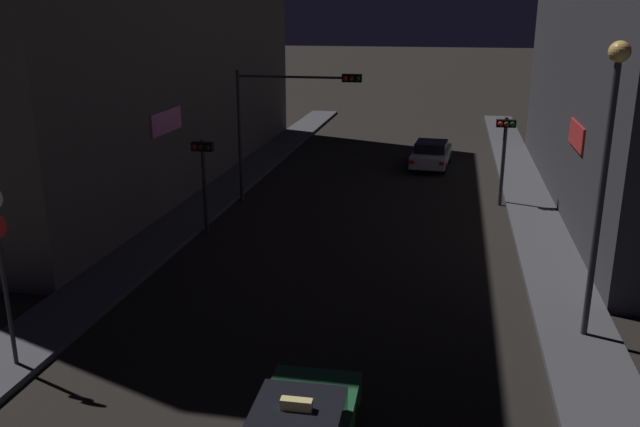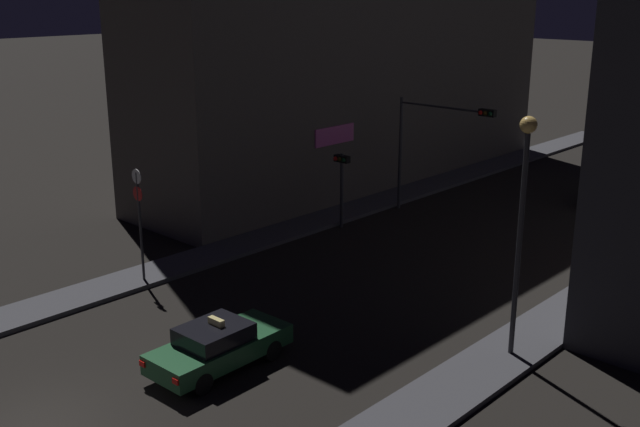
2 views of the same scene
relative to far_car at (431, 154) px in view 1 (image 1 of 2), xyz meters
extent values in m
cube|color=#424247|center=(-9.20, -7.35, -0.65)|extent=(2.03, 50.90, 0.17)
cube|color=#424247|center=(4.47, -7.35, -0.65)|extent=(2.03, 50.90, 0.17)
cube|color=#D859B2|center=(-10.18, -10.68, 3.11)|extent=(0.08, 2.80, 0.90)
cube|color=red|center=(5.44, -10.13, 3.00)|extent=(0.08, 2.80, 0.90)
cube|color=black|center=(-1.42, -25.68, 0.44)|extent=(1.62, 2.01, 0.50)
cylinder|color=black|center=(-2.26, -24.13, -0.41)|extent=(0.23, 0.64, 0.64)
cylinder|color=black|center=(-0.66, -24.10, -0.41)|extent=(0.23, 0.64, 0.64)
cube|color=#F4E08C|center=(-1.43, -25.58, 0.79)|extent=(0.56, 0.19, 0.20)
cube|color=#B7B7BC|center=(0.00, 0.05, -0.11)|extent=(2.12, 4.52, 0.60)
cube|color=black|center=(-0.01, -0.15, 0.44)|extent=(1.72, 2.09, 0.50)
cube|color=red|center=(-0.91, -2.11, -0.01)|extent=(0.24, 0.08, 0.16)
cube|color=red|center=(0.59, -2.22, -0.01)|extent=(0.24, 0.08, 0.16)
cylinder|color=black|center=(-0.70, 1.47, -0.41)|extent=(0.27, 0.65, 0.64)
cylinder|color=black|center=(0.90, 1.35, -0.41)|extent=(0.27, 0.65, 0.64)
cylinder|color=black|center=(-0.89, -1.25, -0.41)|extent=(0.27, 0.65, 0.64)
cylinder|color=black|center=(0.70, -1.37, -0.41)|extent=(0.27, 0.65, 0.64)
cylinder|color=#2D2D33|center=(-7.94, -8.23, 2.11)|extent=(0.16, 0.16, 5.69)
cylinder|color=#2D2D33|center=(-5.52, -8.23, 4.71)|extent=(4.84, 0.10, 0.10)
cube|color=black|center=(-3.11, -8.23, 4.71)|extent=(0.80, 0.28, 0.32)
sphere|color=red|center=(-3.35, -8.41, 4.71)|extent=(0.20, 0.20, 0.20)
sphere|color=#3F2D0C|center=(-3.11, -8.41, 4.71)|extent=(0.20, 0.20, 0.20)
sphere|color=#0C3319|center=(-2.86, -8.41, 4.71)|extent=(0.20, 0.20, 0.20)
cylinder|color=#2D2D33|center=(-7.94, -12.66, 1.05)|extent=(0.16, 0.16, 3.56)
cube|color=black|center=(-7.94, -12.66, 2.57)|extent=(0.80, 0.28, 0.32)
sphere|color=red|center=(-8.19, -12.84, 2.57)|extent=(0.20, 0.20, 0.20)
sphere|color=#3F2D0C|center=(-7.94, -12.84, 2.57)|extent=(0.20, 0.20, 0.20)
sphere|color=#0C3319|center=(-7.69, -12.84, 2.57)|extent=(0.20, 0.20, 0.20)
cylinder|color=#2D2D33|center=(3.20, -6.73, 1.17)|extent=(0.16, 0.16, 3.81)
cube|color=black|center=(3.20, -6.73, 2.83)|extent=(0.80, 0.28, 0.32)
sphere|color=red|center=(2.96, -6.91, 2.83)|extent=(0.20, 0.20, 0.20)
sphere|color=#3F2D0C|center=(3.20, -6.91, 2.83)|extent=(0.20, 0.20, 0.20)
sphere|color=#0C3319|center=(3.45, -6.91, 2.83)|extent=(0.20, 0.20, 0.20)
cylinder|color=#2D2D33|center=(-8.75, -23.16, 1.54)|extent=(0.10, 0.10, 4.20)
cylinder|color=#2D2D33|center=(4.59, -19.00, 2.83)|extent=(0.16, 0.16, 6.79)
sphere|color=#F9C666|center=(4.59, -19.00, 6.48)|extent=(0.50, 0.50, 0.50)
camera|label=1|loc=(0.95, -35.50, 7.40)|focal=37.58mm
camera|label=2|loc=(14.68, -38.37, 10.18)|focal=42.64mm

